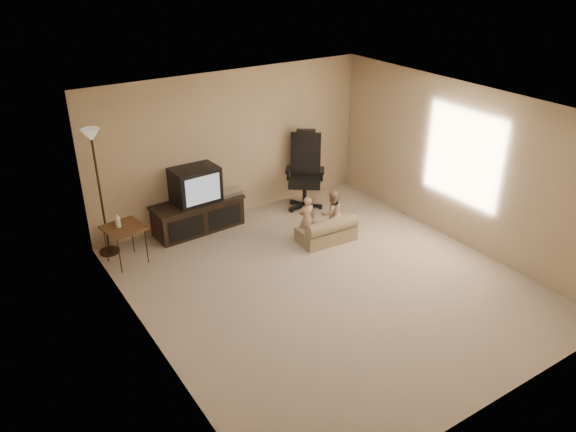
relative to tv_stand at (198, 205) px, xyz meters
The scene contains 9 objects.
floor 2.66m from the tv_stand, 72.11° to the right, with size 5.50×5.50×0.00m, color #B6A491.
room_shell 2.83m from the tv_stand, 72.11° to the right, with size 5.50×5.50×5.50m.
tv_stand is the anchor object (origin of this frame).
office_chair 1.99m from the tv_stand, ahead, with size 0.90×0.90×1.39m.
side_table 1.41m from the tv_stand, 164.06° to the right, with size 0.62×0.62×0.81m.
floor_lamp 1.79m from the tv_stand, behind, with size 0.31×0.31×1.97m.
child_sofa 2.17m from the tv_stand, 44.09° to the right, with size 0.92×0.56×0.44m.
toddler_left 1.81m from the tv_stand, 44.04° to the right, with size 0.27×0.20×0.75m, color tan.
toddler_right 2.19m from the tv_stand, 38.55° to the right, with size 0.39×0.21×0.80m, color tan.
Camera 1 is at (-4.09, -5.27, 4.34)m, focal length 35.00 mm.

